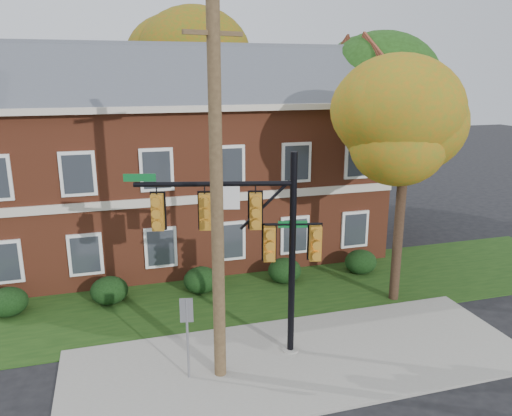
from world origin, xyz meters
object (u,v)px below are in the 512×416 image
object	(u,v)px
hedge_right	(285,270)
tree_far_rear	(180,66)
traffic_signal	(254,234)
hedge_left	(109,290)
sign_post	(187,325)
hedge_far_left	(8,302)
hedge_far_right	(361,262)
hedge_center	(201,280)
apartment_building	(178,149)
tree_right_rear	(387,79)
tree_near_right	(415,125)
utility_pole	(217,203)

from	to	relation	value
hedge_right	tree_far_rear	world-z (taller)	tree_far_rear
tree_far_rear	traffic_signal	distance (m)	18.69
hedge_left	sign_post	size ratio (longest dim) A/B	0.56
hedge_far_left	sign_post	bearing A→B (deg)	-45.47
tree_far_rear	hedge_far_right	bearing A→B (deg)	-66.63
hedge_center	traffic_signal	distance (m)	6.03
hedge_left	hedge_center	size ratio (longest dim) A/B	1.00
hedge_right	hedge_far_right	world-z (taller)	same
hedge_center	hedge_left	bearing A→B (deg)	180.00
apartment_building	hedge_left	size ratio (longest dim) A/B	13.43
tree_right_rear	tree_near_right	bearing A→B (deg)	-114.58
hedge_far_left	hedge_center	world-z (taller)	same
hedge_left	utility_pole	bearing A→B (deg)	-62.59
tree_far_rear	utility_pole	world-z (taller)	tree_far_rear
tree_near_right	traffic_signal	xyz separation A→B (m)	(-6.47, -2.09, -2.76)
apartment_building	hedge_far_right	distance (m)	9.82
hedge_left	tree_far_rear	distance (m)	16.25
hedge_left	hedge_far_right	distance (m)	10.50
apartment_building	tree_far_rear	bearing A→B (deg)	80.29
tree_far_rear	hedge_center	bearing A→B (deg)	-95.85
tree_right_rear	tree_far_rear	bearing A→B (deg)	145.00
tree_near_right	traffic_signal	bearing A→B (deg)	-162.10
traffic_signal	tree_near_right	bearing A→B (deg)	31.95
hedge_left	tree_near_right	world-z (taller)	tree_near_right
utility_pole	hedge_right	bearing A→B (deg)	41.10
tree_right_rear	hedge_center	bearing A→B (deg)	-151.63
hedge_far_left	traffic_signal	distance (m)	9.79
apartment_building	tree_near_right	size ratio (longest dim) A/B	2.19
hedge_center	tree_far_rear	world-z (taller)	tree_far_rear
hedge_far_right	apartment_building	bearing A→B (deg)	143.11
apartment_building	hedge_right	size ratio (longest dim) A/B	13.43
tree_near_right	tree_right_rear	bearing A→B (deg)	65.42
hedge_far_left	tree_near_right	xyz separation A→B (m)	(14.22, -2.83, 6.14)
tree_right_rear	traffic_signal	world-z (taller)	tree_right_rear
tree_right_rear	hedge_right	bearing A→B (deg)	-141.98
hedge_center	hedge_far_right	xyz separation A→B (m)	(7.00, 0.00, 0.00)
apartment_building	tree_near_right	xyz separation A→B (m)	(7.22, -8.09, 1.68)
tree_near_right	tree_far_rear	world-z (taller)	tree_far_rear
hedge_far_left	hedge_right	size ratio (longest dim) A/B	1.00
tree_far_rear	hedge_far_left	bearing A→B (deg)	-122.50
hedge_far_left	tree_far_rear	distance (m)	17.61
hedge_far_right	tree_far_rear	size ratio (longest dim) A/B	0.12
hedge_left	hedge_center	xyz separation A→B (m)	(3.50, 0.00, 0.00)
hedge_left	tree_near_right	size ratio (longest dim) A/B	0.16
hedge_right	sign_post	size ratio (longest dim) A/B	0.56
apartment_building	hedge_left	distance (m)	7.73
apartment_building	tree_near_right	distance (m)	10.97
tree_right_rear	apartment_building	bearing A→B (deg)	-175.67
hedge_far_right	tree_far_rear	distance (m)	16.51
hedge_far_right	sign_post	world-z (taller)	sign_post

